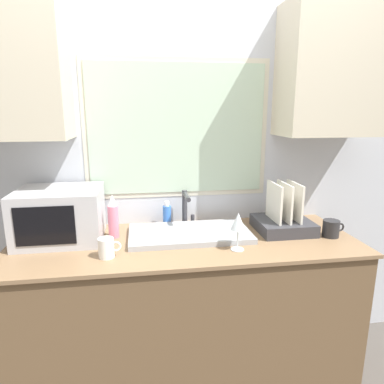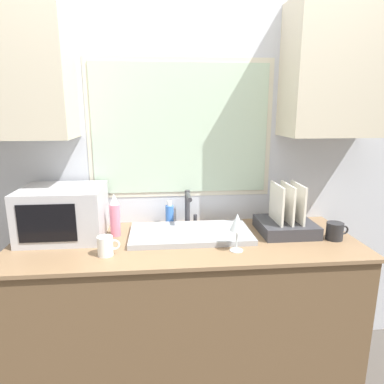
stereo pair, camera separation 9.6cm
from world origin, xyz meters
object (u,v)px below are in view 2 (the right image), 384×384
microwave (63,213)px  spray_bottle (115,216)px  wine_glass (237,223)px  soap_bottle (170,214)px  dish_rack (286,222)px  faucet (188,205)px  mug_near_sink (106,246)px

microwave → spray_bottle: (0.28, -0.01, -0.02)m
wine_glass → spray_bottle: bearing=156.4°
soap_bottle → wine_glass: (0.33, -0.44, 0.08)m
dish_rack → soap_bottle: bearing=163.3°
soap_bottle → microwave: bearing=-166.1°
microwave → dish_rack: size_ratio=1.43×
dish_rack → spray_bottle: 0.99m
dish_rack → wine_glass: (-0.35, -0.24, 0.08)m
faucet → wine_glass: faucet is taller
spray_bottle → soap_bottle: bearing=26.7°
dish_rack → wine_glass: dish_rack is taller
faucet → dish_rack: dish_rack is taller
microwave → dish_rack: (1.27, -0.05, -0.08)m
faucet → microwave: 0.72m
soap_bottle → dish_rack: bearing=-16.7°
spray_bottle → faucet: bearing=17.5°
spray_bottle → microwave: bearing=178.0°
wine_glass → microwave: bearing=162.6°
mug_near_sink → faucet: bearing=42.6°
dish_rack → wine_glass: bearing=-145.7°
mug_near_sink → wine_glass: 0.66m
microwave → wine_glass: (0.92, -0.29, 0.00)m
dish_rack → mug_near_sink: 1.03m
faucet → soap_bottle: faucet is taller
soap_bottle → mug_near_sink: bearing=-127.3°
spray_bottle → wine_glass: spray_bottle is taller
dish_rack → mug_near_sink: dish_rack is taller
microwave → mug_near_sink: bearing=-46.7°
wine_glass → soap_bottle: bearing=126.7°
mug_near_sink → wine_glass: (0.65, -0.01, 0.10)m
dish_rack → wine_glass: size_ratio=1.57×
dish_rack → faucet: bearing=162.1°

